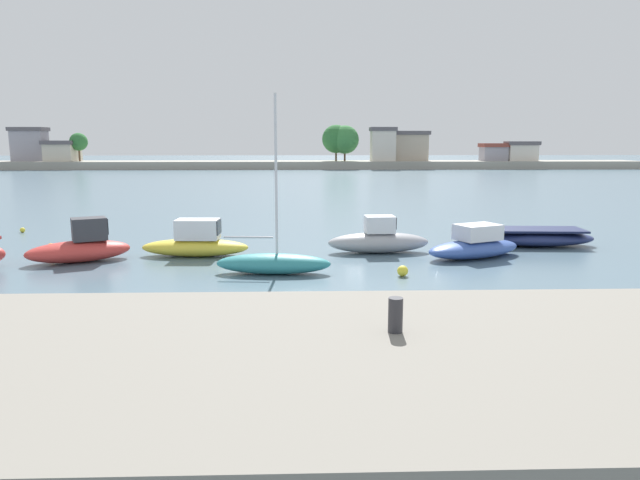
% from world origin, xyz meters
% --- Properties ---
extents(ground_plane, '(400.00, 400.00, 0.00)m').
position_xyz_m(ground_plane, '(0.00, 0.00, 0.00)').
color(ground_plane, slate).
extents(mooring_bollard, '(0.21, 0.21, 0.51)m').
position_xyz_m(mooring_bollard, '(6.65, -7.48, 2.54)').
color(mooring_bollard, '#2D2D33').
rests_on(mooring_bollard, seawall_embankment).
extents(moored_boat_1, '(4.46, 3.25, 1.85)m').
position_xyz_m(moored_boat_1, '(-4.03, 8.70, 0.61)').
color(moored_boat_1, '#C63833').
rests_on(moored_boat_1, ground).
extents(moored_boat_2, '(4.77, 1.66, 1.65)m').
position_xyz_m(moored_boat_2, '(0.61, 9.74, 0.59)').
color(moored_boat_2, yellow).
rests_on(moored_boat_2, ground).
extents(moored_boat_3, '(4.48, 1.56, 6.77)m').
position_xyz_m(moored_boat_3, '(4.21, 6.16, 0.44)').
color(moored_boat_3, teal).
rests_on(moored_boat_3, ground).
extents(moored_boat_4, '(4.67, 1.66, 1.69)m').
position_xyz_m(moored_boat_4, '(8.80, 10.28, 0.58)').
color(moored_boat_4, '#9E9EA3').
rests_on(moored_boat_4, ground).
extents(moored_boat_5, '(5.01, 3.59, 1.46)m').
position_xyz_m(moored_boat_5, '(12.85, 9.02, 0.53)').
color(moored_boat_5, '#3856A8').
rests_on(moored_boat_5, ground).
extents(moored_boat_6, '(5.69, 2.56, 0.84)m').
position_xyz_m(moored_boat_6, '(16.70, 11.82, 0.41)').
color(moored_boat_6, navy).
rests_on(moored_boat_6, ground).
extents(mooring_buoy_0, '(0.41, 0.41, 0.41)m').
position_xyz_m(mooring_buoy_0, '(9.09, 5.58, 0.21)').
color(mooring_buoy_0, yellow).
rests_on(mooring_buoy_0, ground).
extents(mooring_buoy_1, '(0.42, 0.42, 0.42)m').
position_xyz_m(mooring_buoy_1, '(-7.00, 16.07, 0.21)').
color(mooring_buoy_1, white).
rests_on(mooring_buoy_1, ground).
extents(mooring_buoy_2, '(0.41, 0.41, 0.41)m').
position_xyz_m(mooring_buoy_2, '(-6.21, 10.86, 0.21)').
color(mooring_buoy_2, orange).
rests_on(mooring_buoy_2, ground).
extents(mooring_buoy_3, '(0.28, 0.28, 0.28)m').
position_xyz_m(mooring_buoy_3, '(-10.31, 16.79, 0.14)').
color(mooring_buoy_3, yellow).
rests_on(mooring_buoy_3, ground).
extents(distant_shoreline, '(137.54, 8.81, 8.11)m').
position_xyz_m(distant_shoreline, '(1.14, 93.30, 2.03)').
color(distant_shoreline, '#9E998C').
rests_on(distant_shoreline, ground).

